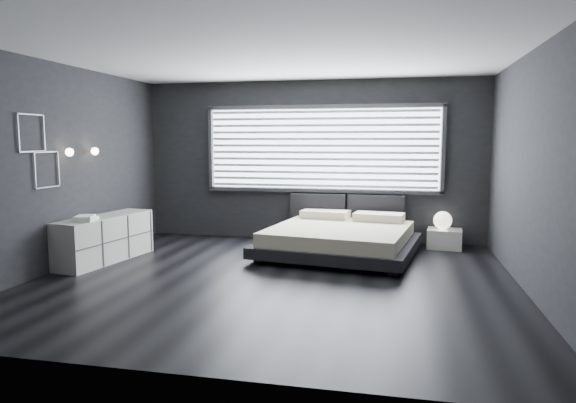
# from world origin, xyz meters

# --- Properties ---
(room) EXTENTS (6.04, 6.00, 2.80)m
(room) POSITION_xyz_m (0.00, 0.00, 1.40)
(room) COLOR black
(room) RESTS_ON ground
(window) EXTENTS (4.14, 0.09, 1.52)m
(window) POSITION_xyz_m (0.20, 2.70, 1.61)
(window) COLOR white
(window) RESTS_ON ground
(headboard) EXTENTS (1.96, 0.16, 0.52)m
(headboard) POSITION_xyz_m (0.66, 2.64, 0.57)
(headboard) COLOR black
(headboard) RESTS_ON ground
(sconce_near) EXTENTS (0.18, 0.11, 0.11)m
(sconce_near) POSITION_xyz_m (-2.88, 0.05, 1.60)
(sconce_near) COLOR silver
(sconce_near) RESTS_ON ground
(sconce_far) EXTENTS (0.18, 0.11, 0.11)m
(sconce_far) POSITION_xyz_m (-2.88, 0.65, 1.60)
(sconce_far) COLOR silver
(sconce_far) RESTS_ON ground
(wall_art_upper) EXTENTS (0.01, 0.48, 0.48)m
(wall_art_upper) POSITION_xyz_m (-2.98, -0.55, 1.85)
(wall_art_upper) COLOR #47474C
(wall_art_upper) RESTS_ON ground
(wall_art_lower) EXTENTS (0.01, 0.48, 0.48)m
(wall_art_lower) POSITION_xyz_m (-2.98, -0.30, 1.38)
(wall_art_lower) COLOR #47474C
(wall_art_lower) RESTS_ON ground
(bed) EXTENTS (2.52, 2.44, 0.58)m
(bed) POSITION_xyz_m (0.66, 1.57, 0.27)
(bed) COLOR black
(bed) RESTS_ON ground
(nightstand) EXTENTS (0.59, 0.51, 0.32)m
(nightstand) POSITION_xyz_m (2.28, 2.43, 0.16)
(nightstand) COLOR silver
(nightstand) RESTS_ON ground
(orb_lamp) EXTENTS (0.29, 0.29, 0.29)m
(orb_lamp) POSITION_xyz_m (2.24, 2.43, 0.46)
(orb_lamp) COLOR white
(orb_lamp) RESTS_ON nightstand
(dresser) EXTENTS (0.71, 1.72, 0.67)m
(dresser) POSITION_xyz_m (-2.65, 0.45, 0.33)
(dresser) COLOR silver
(dresser) RESTS_ON ground
(book_stack) EXTENTS (0.34, 0.40, 0.07)m
(book_stack) POSITION_xyz_m (-2.66, 0.01, 0.70)
(book_stack) COLOR white
(book_stack) RESTS_ON dresser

